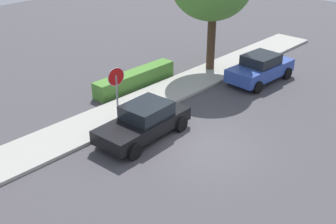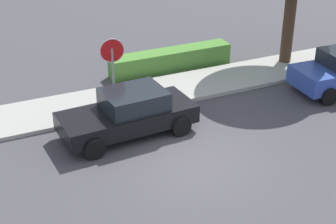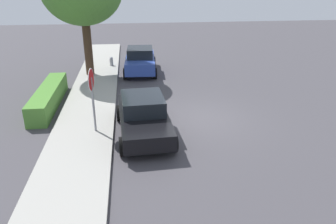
{
  "view_description": "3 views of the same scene",
  "coord_description": "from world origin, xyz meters",
  "views": [
    {
      "loc": [
        -11.48,
        -8.83,
        8.76
      ],
      "look_at": [
        -0.69,
        1.22,
        1.38
      ],
      "focal_mm": 45.0,
      "sensor_mm": 36.0,
      "label": 1
    },
    {
      "loc": [
        -5.86,
        -11.05,
        8.03
      ],
      "look_at": [
        -0.43,
        0.66,
        1.37
      ],
      "focal_mm": 55.0,
      "sensor_mm": 36.0,
      "label": 2
    },
    {
      "loc": [
        -12.22,
        2.69,
        5.56
      ],
      "look_at": [
        -1.43,
        1.38,
        1.0
      ],
      "focal_mm": 35.0,
      "sensor_mm": 36.0,
      "label": 3
    }
  ],
  "objects": [
    {
      "name": "stop_sign",
      "position": [
        -0.87,
        4.06,
        1.76
      ],
      "size": [
        0.82,
        0.12,
        2.55
      ],
      "color": "gray",
      "rests_on": "ground_plane"
    },
    {
      "name": "ground_plane",
      "position": [
        0.0,
        0.0,
        0.0
      ],
      "size": [
        60.0,
        60.0,
        0.0
      ],
      "primitive_type": "plane",
      "color": "#423F44"
    },
    {
      "name": "front_yard_hedge",
      "position": [
        2.37,
        6.42,
        0.42
      ],
      "size": [
        5.06,
        0.83,
        0.85
      ],
      "color": "#4C8433",
      "rests_on": "ground_plane"
    },
    {
      "name": "parked_car_black",
      "position": [
        -1.02,
        2.26,
        0.72
      ],
      "size": [
        4.29,
        2.13,
        1.44
      ],
      "color": "black",
      "rests_on": "ground_plane"
    },
    {
      "name": "sidewalk_curb",
      "position": [
        0.0,
        4.56,
        0.07
      ],
      "size": [
        32.0,
        2.32,
        0.14
      ],
      "primitive_type": "cube",
      "color": "#9E9B93",
      "rests_on": "ground_plane"
    }
  ]
}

